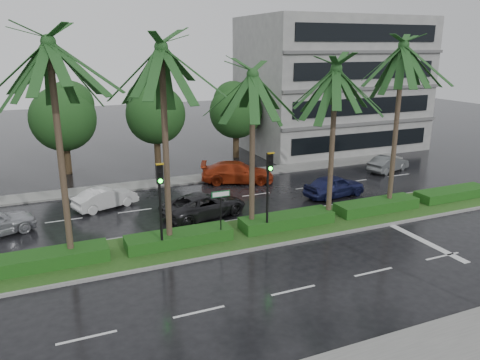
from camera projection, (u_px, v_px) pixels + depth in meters
name	position (u px, v px, depth m)	size (l,w,h in m)	color
ground	(243.00, 244.00, 23.26)	(120.00, 120.00, 0.00)	black
far_sidewalk	(177.00, 181.00, 33.83)	(40.00, 2.00, 0.12)	slate
median	(236.00, 235.00, 24.12)	(36.00, 4.00, 0.15)	gray
hedge	(236.00, 229.00, 24.02)	(35.20, 1.40, 0.60)	#164C15
lane_markings	(301.00, 237.00, 24.04)	(34.00, 13.06, 0.01)	silver
palm_row	(210.00, 73.00, 21.38)	(26.30, 4.20, 10.30)	#433626
signal_median_left	(160.00, 195.00, 21.17)	(0.34, 0.42, 4.36)	black
signal_median_right	(269.00, 181.00, 23.27)	(0.34, 0.42, 4.36)	black
street_sign	(221.00, 203.00, 22.72)	(0.95, 0.09, 2.60)	black
bg_trees	(150.00, 113.00, 37.41)	(32.37, 4.87, 7.03)	#322216
building	(332.00, 84.00, 43.96)	(16.00, 10.00, 12.00)	gray
car_white	(105.00, 198.00, 28.23)	(3.84, 1.34, 1.27)	silver
car_darkgrey	(204.00, 205.00, 26.81)	(5.05, 2.33, 1.40)	#232326
car_red	(237.00, 172.00, 33.53)	(5.17, 2.10, 1.50)	#A52E12
car_blue	(334.00, 186.00, 30.38)	(4.23, 1.70, 1.44)	#181D4A
car_grey	(388.00, 164.00, 36.46)	(3.82, 1.33, 1.26)	#545758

